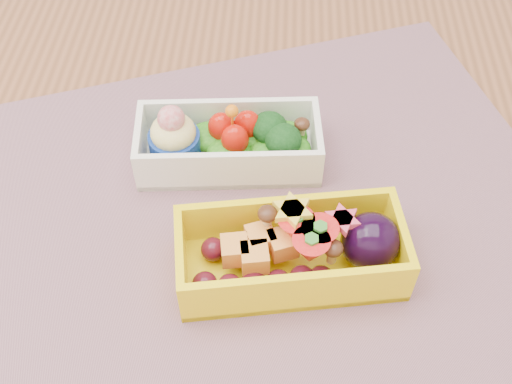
{
  "coord_description": "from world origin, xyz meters",
  "views": [
    {
      "loc": [
        0.07,
        -0.33,
        1.21
      ],
      "look_at": [
        0.05,
        0.01,
        0.79
      ],
      "focal_mm": 45.08,
      "sensor_mm": 36.0,
      "label": 1
    }
  ],
  "objects_px": {
    "table": "(203,282)",
    "bento_yellow": "(296,251)",
    "placemat": "(247,224)",
    "bento_white": "(228,143)"
  },
  "relations": [
    {
      "from": "table",
      "to": "bento_yellow",
      "type": "relative_size",
      "value": 6.25
    },
    {
      "from": "placemat",
      "to": "bento_yellow",
      "type": "bearing_deg",
      "value": -47.46
    },
    {
      "from": "placemat",
      "to": "bento_white",
      "type": "relative_size",
      "value": 3.27
    },
    {
      "from": "table",
      "to": "bento_white",
      "type": "xyz_separation_m",
      "value": [
        0.02,
        0.07,
        0.13
      ]
    },
    {
      "from": "placemat",
      "to": "bento_yellow",
      "type": "distance_m",
      "value": 0.07
    },
    {
      "from": "table",
      "to": "bento_yellow",
      "type": "height_order",
      "value": "bento_yellow"
    },
    {
      "from": "bento_yellow",
      "to": "placemat",
      "type": "bearing_deg",
      "value": 123.67
    },
    {
      "from": "placemat",
      "to": "bento_white",
      "type": "height_order",
      "value": "bento_white"
    },
    {
      "from": "bento_white",
      "to": "placemat",
      "type": "bearing_deg",
      "value": -77.83
    },
    {
      "from": "placemat",
      "to": "bento_white",
      "type": "xyz_separation_m",
      "value": [
        -0.02,
        0.07,
        0.02
      ]
    }
  ]
}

